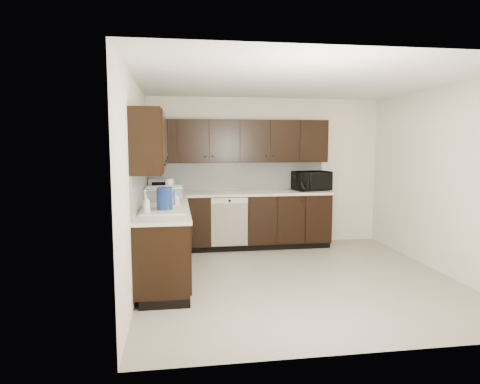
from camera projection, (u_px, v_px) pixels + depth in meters
name	position (u px, v px, depth m)	size (l,w,h in m)	color
floor	(297.00, 278.00, 5.55)	(4.00, 4.00, 0.00)	gray
ceiling	(300.00, 82.00, 5.25)	(4.00, 4.00, 0.00)	white
wall_back	(265.00, 172.00, 7.36)	(4.00, 0.02, 2.50)	beige
wall_left	(136.00, 185.00, 5.10)	(0.02, 4.00, 2.50)	beige
wall_right	(443.00, 180.00, 5.70)	(0.02, 4.00, 2.50)	beige
wall_front	(369.00, 206.00, 3.44)	(4.00, 0.02, 2.50)	beige
lower_cabinets	(212.00, 232.00, 6.44)	(3.00, 2.80, 0.90)	black
countertop	(211.00, 199.00, 6.38)	(3.03, 2.83, 0.04)	beige
backsplash	(197.00, 180.00, 6.52)	(3.00, 2.80, 0.48)	silver
upper_cabinets	(204.00, 141.00, 6.35)	(3.00, 2.80, 0.70)	black
dishwasher	(230.00, 219.00, 6.76)	(0.58, 0.04, 0.78)	beige
sink	(164.00, 215.00, 5.18)	(0.54, 0.82, 0.42)	beige
microwave	(312.00, 181.00, 7.25)	(0.58, 0.40, 0.32)	black
soap_bottle_a	(176.00, 199.00, 5.47)	(0.08, 0.08, 0.18)	gray
soap_bottle_b	(147.00, 205.00, 4.89)	(0.08, 0.08, 0.22)	gray
toaster_oven	(162.00, 186.00, 6.82)	(0.38, 0.28, 0.24)	#AAAAAC
storage_bin	(165.00, 194.00, 6.02)	(0.47, 0.35, 0.19)	silver
blue_pitcher	(164.00, 199.00, 5.10)	(0.19, 0.19, 0.28)	navy
teal_tumbler	(179.00, 190.00, 6.53)	(0.08, 0.08, 0.18)	#0D9797
paper_towel_roll	(169.00, 187.00, 6.50)	(0.12, 0.12, 0.26)	silver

